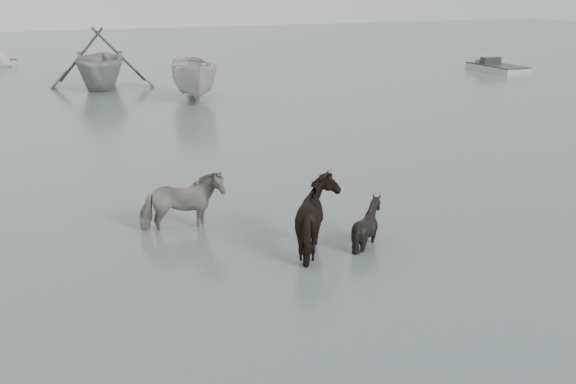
# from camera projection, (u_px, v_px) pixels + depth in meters

# --- Properties ---
(ground) EXTENTS (140.00, 140.00, 0.00)m
(ground) POSITION_uv_depth(u_px,v_px,m) (337.00, 239.00, 14.35)
(ground) COLOR #4E5D57
(ground) RESTS_ON ground
(pony_pinto) EXTENTS (1.79, 0.98, 1.44)m
(pony_pinto) POSITION_uv_depth(u_px,v_px,m) (182.00, 195.00, 14.73)
(pony_pinto) COLOR black
(pony_pinto) RESTS_ON ground
(pony_dark) EXTENTS (1.48, 1.68, 1.58)m
(pony_dark) POSITION_uv_depth(u_px,v_px,m) (322.00, 211.00, 13.52)
(pony_dark) COLOR black
(pony_dark) RESTS_ON ground
(pony_black) EXTENTS (1.11, 1.00, 1.20)m
(pony_black) POSITION_uv_depth(u_px,v_px,m) (368.00, 214.00, 13.94)
(pony_black) COLOR black
(pony_black) RESTS_ON ground
(rowboat_trail) EXTENTS (6.30, 6.88, 3.07)m
(rowboat_trail) POSITION_uv_depth(u_px,v_px,m) (100.00, 56.00, 34.44)
(rowboat_trail) COLOR #939693
(rowboat_trail) RESTS_ON ground
(boat_small) EXTENTS (2.84, 5.27, 1.93)m
(boat_small) POSITION_uv_depth(u_px,v_px,m) (195.00, 77.00, 31.29)
(boat_small) COLOR #B1B0AC
(boat_small) RESTS_ON ground
(skiff_port) EXTENTS (2.06, 5.73, 0.75)m
(skiff_port) POSITION_uv_depth(u_px,v_px,m) (498.00, 65.00, 41.37)
(skiff_port) COLOR #A2A5A3
(skiff_port) RESTS_ON ground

